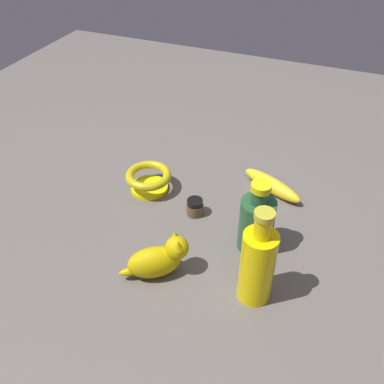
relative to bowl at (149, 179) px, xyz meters
name	(u,v)px	position (x,y,z in m)	size (l,w,h in m)	color
ground	(192,212)	(-0.13, 0.04, -0.03)	(2.00, 2.00, 0.00)	#5B5651
bowl	(149,179)	(0.00, 0.00, 0.00)	(0.11, 0.11, 0.05)	yellow
bottle_short	(257,222)	(-0.30, 0.09, 0.04)	(0.07, 0.07, 0.17)	#25522D
nail_polish_jar	(196,206)	(-0.14, 0.04, -0.01)	(0.04, 0.04, 0.04)	brown
banana	(272,185)	(-0.29, -0.11, -0.01)	(0.17, 0.04, 0.04)	yellow
cat_figurine	(159,259)	(-0.14, 0.23, 0.01)	(0.12, 0.11, 0.10)	#C1A408
bottle_tall	(257,264)	(-0.33, 0.21, 0.05)	(0.06, 0.06, 0.21)	yellow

